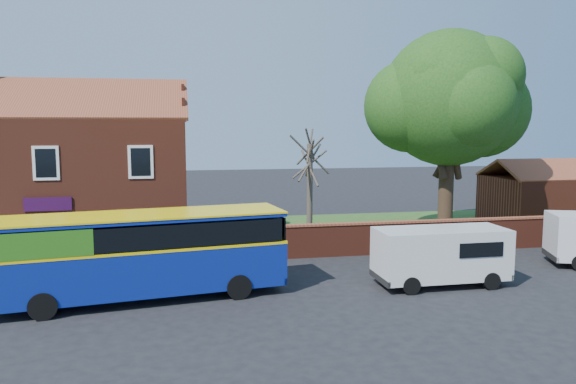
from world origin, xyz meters
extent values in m
plane|color=black|center=(0.00, 0.00, 0.00)|extent=(120.00, 120.00, 0.00)
cube|color=gray|center=(-7.00, 5.75, 0.06)|extent=(18.00, 3.50, 0.12)
cube|color=slate|center=(-7.00, 4.00, 0.07)|extent=(18.00, 0.15, 0.14)
cube|color=#426B28|center=(13.00, 13.00, 0.02)|extent=(26.00, 12.00, 0.04)
cube|color=maroon|center=(-7.00, 11.50, 3.25)|extent=(12.00, 8.00, 6.50)
cube|color=brown|center=(-7.00, 9.50, 7.50)|extent=(12.30, 4.08, 2.16)
cube|color=brown|center=(-7.00, 13.50, 7.50)|extent=(12.30, 4.08, 2.16)
cube|color=black|center=(-7.00, 7.47, 4.60)|extent=(1.10, 0.06, 1.50)
cube|color=#4C0F19|center=(-7.00, 7.45, 1.10)|extent=(0.95, 0.04, 2.10)
cube|color=silver|center=(-7.00, 7.47, 1.15)|extent=(1.20, 0.06, 2.30)
cube|color=#2E0B30|center=(-7.00, 7.44, 2.80)|extent=(2.00, 0.06, 0.60)
cube|color=maroon|center=(13.00, 7.00, 0.75)|extent=(22.00, 0.30, 1.50)
cube|color=brown|center=(13.00, 7.00, 1.55)|extent=(22.00, 0.38, 0.10)
cube|color=maroon|center=(22.00, 13.00, 1.50)|extent=(8.00, 5.00, 3.00)
cube|color=brown|center=(22.00, 11.75, 3.55)|extent=(8.20, 2.56, 1.24)
cube|color=brown|center=(22.00, 14.25, 3.55)|extent=(8.20, 2.56, 1.24)
cube|color=navy|center=(-2.68, 1.90, 1.16)|extent=(10.43, 4.05, 1.62)
cube|color=yellow|center=(-2.68, 1.90, 1.97)|extent=(10.45, 4.07, 0.10)
cube|color=black|center=(-2.68, 1.90, 2.46)|extent=(10.03, 4.00, 0.81)
cube|color=#347C1B|center=(-5.99, 1.39, 2.46)|extent=(3.80, 3.07, 0.86)
cube|color=navy|center=(-2.68, 1.90, 3.00)|extent=(10.43, 4.05, 0.14)
cube|color=yellow|center=(-2.68, 1.90, 3.08)|extent=(10.47, 4.09, 0.06)
cylinder|color=black|center=(-5.71, 0.23, 0.46)|extent=(0.95, 0.41, 0.91)
cylinder|color=black|center=(-6.07, 2.58, 0.46)|extent=(0.95, 0.41, 0.91)
cylinder|color=black|center=(0.72, 1.21, 0.46)|extent=(0.95, 0.41, 0.91)
cylinder|color=black|center=(0.36, 3.56, 0.46)|extent=(0.95, 0.41, 0.91)
cube|color=silver|center=(8.67, 1.52, 1.27)|extent=(5.11, 2.08, 1.94)
cube|color=black|center=(10.96, 1.53, 1.58)|extent=(0.09, 1.73, 0.76)
cube|color=black|center=(11.17, 1.54, 0.41)|extent=(0.11, 2.04, 0.24)
cylinder|color=black|center=(7.04, 0.55, 0.34)|extent=(0.67, 0.22, 0.67)
cylinder|color=black|center=(7.03, 2.47, 0.34)|extent=(0.67, 0.22, 0.67)
cylinder|color=black|center=(10.30, 0.57, 0.34)|extent=(0.67, 0.22, 0.67)
cylinder|color=black|center=(10.29, 2.49, 0.34)|extent=(0.67, 0.22, 0.67)
cylinder|color=black|center=(16.20, 4.29, 0.35)|extent=(0.73, 0.43, 0.70)
cylinder|color=black|center=(13.22, 10.33, 2.36)|extent=(0.82, 0.82, 4.72)
sphere|color=#39641F|center=(13.22, 10.33, 7.69)|extent=(7.38, 7.38, 7.38)
sphere|color=#39641F|center=(15.37, 10.74, 7.07)|extent=(5.33, 5.33, 5.33)
sphere|color=#39641F|center=(11.27, 10.94, 7.28)|extent=(5.13, 5.13, 5.13)
cylinder|color=#4C4238|center=(5.26, 9.56, 2.64)|extent=(0.30, 0.30, 5.29)
cylinder|color=#4C4238|center=(5.26, 9.56, 4.53)|extent=(0.31, 2.58, 2.08)
cylinder|color=#4C4238|center=(5.26, 9.56, 4.35)|extent=(1.35, 1.91, 1.90)
cylinder|color=#4C4238|center=(5.26, 9.56, 4.72)|extent=(2.17, 0.99, 2.11)
camera|label=1|loc=(-1.24, -18.41, 6.26)|focal=35.00mm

